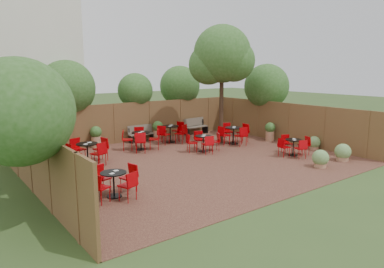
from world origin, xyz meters
TOP-DOWN VIEW (x-y plane):
  - ground at (0.00, 0.00)m, footprint 80.00×80.00m
  - courtyard_paving at (0.00, 0.00)m, footprint 12.00×10.00m
  - fence_back at (0.00, 5.00)m, footprint 12.00×0.08m
  - fence_left at (-6.00, 0.00)m, footprint 0.08×10.00m
  - fence_right at (6.00, 0.00)m, footprint 0.08×10.00m
  - neighbour_building at (-4.50, 8.00)m, footprint 5.00×4.00m
  - overhang_foliage at (-2.12, 2.66)m, footprint 15.73×10.72m
  - courtyard_tree at (3.20, 1.86)m, footprint 2.87×2.78m
  - park_bench_left at (0.23, 4.62)m, footprint 1.37×0.47m
  - park_bench_right at (3.71, 4.62)m, footprint 1.50×0.61m
  - bistro_tables at (0.19, 1.38)m, footprint 9.74×7.12m
  - planters at (-0.65, 3.73)m, footprint 11.77×4.48m
  - low_shrubs at (4.53, -3.14)m, footprint 3.00×2.50m

SIDE VIEW (x-z plane):
  - ground at x=0.00m, z-range 0.00..0.00m
  - courtyard_paving at x=0.00m, z-range 0.00..0.02m
  - low_shrubs at x=4.53m, z-range -0.01..0.69m
  - park_bench_left at x=0.23m, z-range 0.03..0.87m
  - bistro_tables at x=0.19m, z-range 0.00..0.96m
  - park_bench_right at x=3.71m, z-range 0.03..0.94m
  - planters at x=-0.65m, z-range 0.04..1.09m
  - fence_back at x=0.00m, z-range 0.00..2.00m
  - fence_left at x=-6.00m, z-range 0.00..2.00m
  - fence_right at x=6.00m, z-range 0.00..2.00m
  - overhang_foliage at x=-2.12m, z-range 1.42..4.03m
  - neighbour_building at x=-4.50m, z-range 0.00..8.00m
  - courtyard_tree at x=3.20m, z-range 1.32..7.05m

